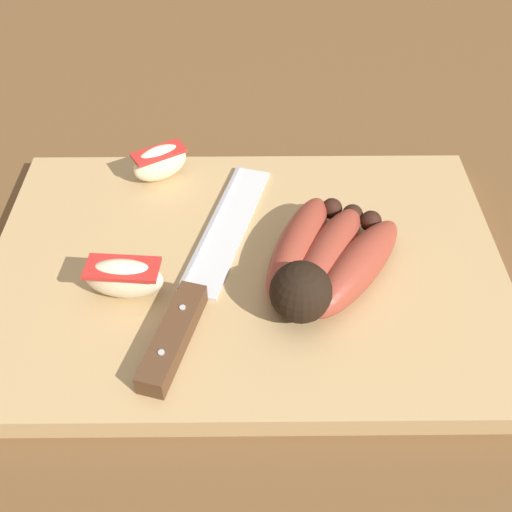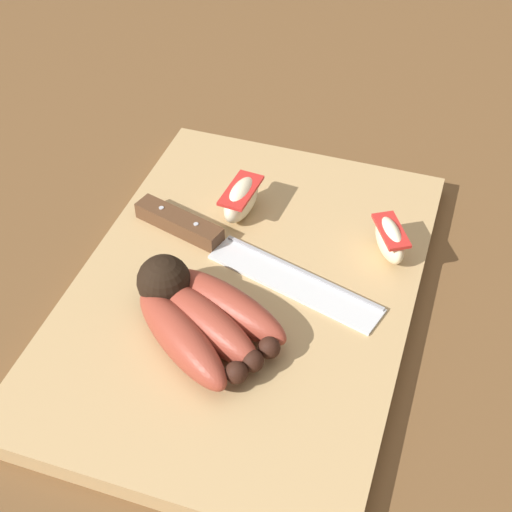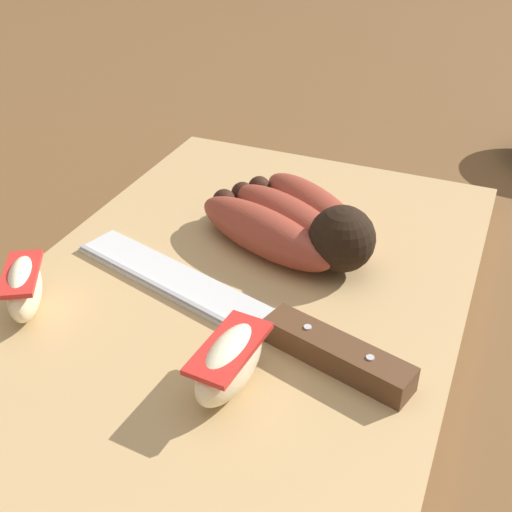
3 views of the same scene
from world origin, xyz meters
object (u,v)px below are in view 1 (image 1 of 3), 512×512
(apple_wedge_near, at_px, (124,278))
(apple_wedge_middle, at_px, (160,162))
(chefs_knife, at_px, (194,294))
(banana_bunch, at_px, (323,261))

(apple_wedge_near, relative_size, apple_wedge_middle, 1.12)
(chefs_knife, bearing_deg, apple_wedge_middle, 104.82)
(chefs_knife, distance_m, apple_wedge_middle, 0.17)
(chefs_knife, distance_m, apple_wedge_near, 0.06)
(chefs_knife, relative_size, apple_wedge_middle, 4.61)
(banana_bunch, bearing_deg, apple_wedge_near, -173.92)
(apple_wedge_near, bearing_deg, chefs_knife, -5.82)
(apple_wedge_middle, bearing_deg, banana_bunch, -42.92)
(banana_bunch, xyz_separation_m, apple_wedge_near, (-0.17, -0.02, -0.00))
(banana_bunch, relative_size, chefs_knife, 0.57)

